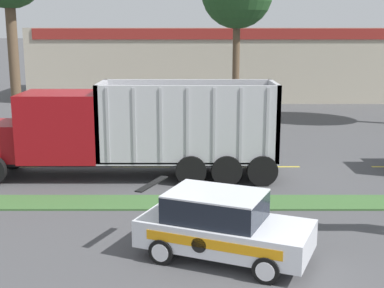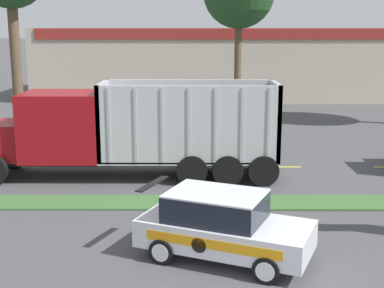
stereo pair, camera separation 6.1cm
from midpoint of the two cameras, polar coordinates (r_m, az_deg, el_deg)
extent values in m
cube|color=#3D6633|center=(17.69, 3.52, -6.25)|extent=(120.00, 1.47, 0.06)
cube|color=yellow|center=(23.46, -18.50, -2.29)|extent=(2.40, 0.14, 0.01)
cube|color=yellow|center=(22.31, -5.25, -2.42)|extent=(2.40, 0.14, 0.01)
cube|color=yellow|center=(22.45, 8.62, -2.42)|extent=(2.40, 0.14, 0.01)
cube|color=black|center=(20.77, -6.84, -1.73)|extent=(11.43, 1.35, 0.18)
cube|color=maroon|center=(21.72, -19.54, 0.39)|extent=(1.84, 2.01, 1.39)
cube|color=maroon|center=(20.93, -13.50, 1.92)|extent=(2.93, 2.45, 2.53)
cube|color=black|center=(21.26, -17.45, 3.07)|extent=(0.04, 2.08, 1.14)
cylinder|color=silver|center=(19.71, -9.73, 3.88)|extent=(0.14, 0.14, 1.64)
cube|color=#B7B7BC|center=(20.58, -0.24, -1.34)|extent=(6.66, 2.45, 0.12)
cube|color=#B7B7BC|center=(20.58, -9.35, 2.56)|extent=(0.16, 2.45, 2.86)
cube|color=#B7B7BC|center=(20.52, 8.88, 2.54)|extent=(0.16, 2.45, 2.86)
cube|color=#B7B7BC|center=(19.16, -0.28, 2.01)|extent=(6.66, 0.16, 2.86)
cube|color=#B7B7BC|center=(21.42, -0.22, 3.10)|extent=(6.66, 0.16, 2.86)
cube|color=#A3A3A8|center=(19.30, -8.79, 1.94)|extent=(0.10, 0.04, 2.71)
cube|color=#A3A3A8|center=(19.18, -5.98, 1.95)|extent=(0.10, 0.04, 2.71)
cube|color=#A3A3A8|center=(19.09, -3.14, 1.95)|extent=(0.10, 0.04, 2.71)
cube|color=#A3A3A8|center=(19.06, -0.28, 1.95)|extent=(0.10, 0.04, 2.71)
cube|color=#A3A3A8|center=(19.08, 2.58, 1.95)|extent=(0.10, 0.04, 2.71)
cube|color=#A3A3A8|center=(19.14, 5.43, 1.94)|extent=(0.10, 0.04, 2.71)
cube|color=#A3A3A8|center=(19.25, 8.25, 1.93)|extent=(0.10, 0.04, 2.71)
cylinder|color=black|center=(23.02, -18.39, -1.13)|extent=(1.12, 0.30, 1.12)
cylinder|color=black|center=(19.63, 7.73, -2.85)|extent=(1.12, 0.30, 1.12)
cylinder|color=black|center=(21.95, 6.93, -1.21)|extent=(1.12, 0.30, 1.12)
cylinder|color=black|center=(19.51, 3.93, -2.86)|extent=(1.12, 0.30, 1.12)
cylinder|color=black|center=(21.84, 3.54, -1.21)|extent=(1.12, 0.30, 1.12)
cylinder|color=black|center=(19.47, 0.10, -2.86)|extent=(1.12, 0.30, 1.12)
cylinder|color=black|center=(21.80, 0.12, -1.21)|extent=(1.12, 0.30, 1.12)
cube|color=silver|center=(13.46, 3.69, -9.49)|extent=(4.62, 3.38, 0.68)
cube|color=black|center=(13.31, 2.69, -6.68)|extent=(2.78, 2.43, 0.65)
cube|color=silver|center=(13.20, 2.71, -5.28)|extent=(2.78, 2.43, 0.04)
cube|color=black|center=(13.87, -4.12, -4.25)|extent=(0.77, 1.47, 0.03)
cube|color=orange|center=(12.60, 2.21, -10.69)|extent=(3.11, 1.32, 0.24)
cylinder|color=black|center=(12.74, 0.85, -10.77)|extent=(0.35, 0.15, 0.37)
cylinder|color=black|center=(12.45, 8.06, -13.17)|extent=(0.67, 0.43, 0.64)
cylinder|color=silver|center=(12.36, 7.92, -13.37)|extent=(0.42, 0.18, 0.45)
cylinder|color=black|center=(14.06, 10.03, -10.18)|extent=(0.67, 0.43, 0.64)
cylinder|color=silver|center=(14.16, 10.13, -10.02)|extent=(0.42, 0.18, 0.45)
cylinder|color=black|center=(13.29, -3.10, -11.36)|extent=(0.67, 0.43, 0.64)
cylinder|color=silver|center=(13.20, -3.31, -11.53)|extent=(0.42, 0.18, 0.45)
cylinder|color=black|center=(14.81, 0.03, -8.80)|extent=(0.67, 0.43, 0.64)
cylinder|color=silver|center=(14.90, 0.19, -8.66)|extent=(0.42, 0.18, 0.45)
cube|color=#BCB29E|center=(46.32, 2.44, 8.78)|extent=(28.50, 12.00, 5.67)
cube|color=maroon|center=(40.20, 2.79, 11.65)|extent=(27.07, 0.10, 0.80)
cylinder|color=brown|center=(31.89, 4.95, 7.94)|extent=(0.42, 0.42, 6.52)
cylinder|color=brown|center=(31.77, -18.21, 8.32)|extent=(0.57, 0.57, 7.58)
camera|label=1|loc=(0.03, -89.90, 0.02)|focal=50.00mm
camera|label=2|loc=(0.03, 90.10, -0.02)|focal=50.00mm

